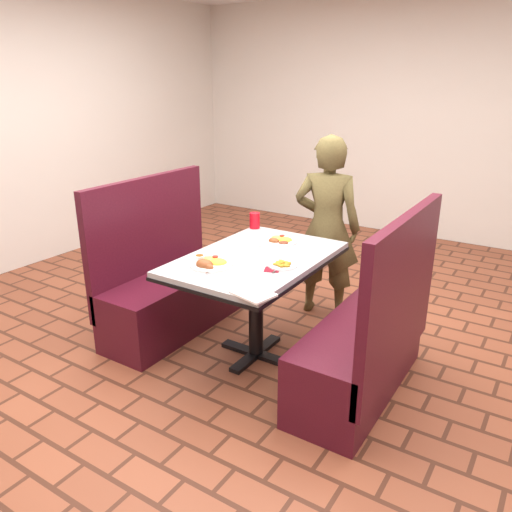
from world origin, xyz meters
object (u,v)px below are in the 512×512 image
at_px(diner_person, 327,228).
at_px(booth_bench_left, 169,289).
at_px(booth_bench_right, 367,345).
at_px(dining_table, 256,270).
at_px(plantain_plate, 282,265).
at_px(red_tumbler, 255,220).
at_px(near_dinner_plate, 210,261).
at_px(far_dinner_plate, 280,239).

bearing_deg(diner_person, booth_bench_left, 33.15).
bearing_deg(booth_bench_right, dining_table, 180.00).
height_order(booth_bench_left, plantain_plate, booth_bench_left).
xyz_separation_m(booth_bench_right, red_tumbler, (-1.16, 0.54, 0.48)).
xyz_separation_m(booth_bench_left, booth_bench_right, (1.60, 0.00, 0.00)).
xyz_separation_m(booth_bench_left, red_tumbler, (0.44, 0.54, 0.48)).
height_order(diner_person, near_dinner_plate, diner_person).
bearing_deg(booth_bench_left, near_dinner_plate, -25.07).
bearing_deg(red_tumbler, booth_bench_left, -128.93).
height_order(dining_table, plantain_plate, plantain_plate).
xyz_separation_m(diner_person, far_dinner_plate, (-0.10, -0.57, 0.04)).
xyz_separation_m(diner_person, plantain_plate, (0.15, -0.98, 0.03)).
bearing_deg(plantain_plate, far_dinner_plate, 121.49).
height_order(dining_table, booth_bench_left, booth_bench_left).
height_order(diner_person, plantain_plate, diner_person).
bearing_deg(booth_bench_left, far_dinner_plate, 23.23).
xyz_separation_m(far_dinner_plate, plantain_plate, (0.25, -0.41, -0.01)).
xyz_separation_m(booth_bench_left, diner_person, (0.89, 0.91, 0.40)).
bearing_deg(booth_bench_left, booth_bench_right, 0.00).
bearing_deg(far_dinner_plate, near_dinner_plate, -101.60).
distance_m(far_dinner_plate, plantain_plate, 0.48).
height_order(dining_table, diner_person, diner_person).
relative_size(booth_bench_right, far_dinner_plate, 5.03).
bearing_deg(booth_bench_left, diner_person, 45.76).
relative_size(dining_table, red_tumbler, 9.96).
height_order(booth_bench_left, red_tumbler, booth_bench_left).
bearing_deg(booth_bench_left, plantain_plate, -4.06).
bearing_deg(plantain_plate, booth_bench_right, 7.55).
bearing_deg(diner_person, red_tumbler, 26.74).
height_order(far_dinner_plate, plantain_plate, far_dinner_plate).
height_order(booth_bench_left, booth_bench_right, same).
distance_m(dining_table, far_dinner_plate, 0.36).
relative_size(booth_bench_right, near_dinner_plate, 4.49).
height_order(dining_table, near_dinner_plate, near_dinner_plate).
height_order(booth_bench_right, far_dinner_plate, booth_bench_right).
xyz_separation_m(diner_person, near_dinner_plate, (-0.23, -1.22, 0.05)).
height_order(dining_table, booth_bench_right, booth_bench_right).
distance_m(near_dinner_plate, far_dinner_plate, 0.66).
height_order(booth_bench_left, diner_person, diner_person).
bearing_deg(red_tumbler, far_dinner_plate, -30.35).
bearing_deg(booth_bench_right, plantain_plate, -172.45).
relative_size(diner_person, plantain_plate, 8.17).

